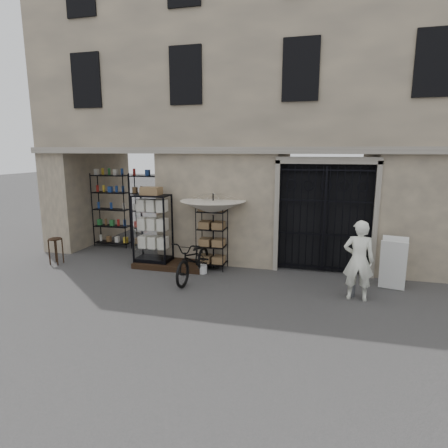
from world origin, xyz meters
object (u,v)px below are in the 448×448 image
(steel_bollard, at_px, (353,278))
(wooden_stool, at_px, (56,250))
(wire_rack, at_px, (212,239))
(bicycle, at_px, (194,279))
(easel_sign, at_px, (393,264))
(market_umbrella, at_px, (213,204))
(shopkeeper, at_px, (356,299))
(display_cabinet, at_px, (153,232))
(white_bucket, at_px, (203,269))

(steel_bollard, bearing_deg, wooden_stool, 176.81)
(wooden_stool, distance_m, steel_bollard, 8.15)
(wire_rack, relative_size, bicycle, 0.86)
(easel_sign, bearing_deg, wooden_stool, -166.33)
(wire_rack, bearing_deg, market_umbrella, -18.41)
(shopkeeper, xyz_separation_m, easel_sign, (0.87, 0.87, 0.63))
(display_cabinet, distance_m, market_umbrella, 1.91)
(steel_bollard, bearing_deg, bicycle, 176.90)
(display_cabinet, xyz_separation_m, white_bucket, (1.54, -0.27, -0.88))
(display_cabinet, height_order, steel_bollard, display_cabinet)
(market_umbrella, relative_size, steel_bollard, 3.00)
(wire_rack, bearing_deg, display_cabinet, 175.93)
(bicycle, relative_size, easel_sign, 1.65)
(market_umbrella, height_order, easel_sign, market_umbrella)
(bicycle, bearing_deg, shopkeeper, -1.19)
(shopkeeper, height_order, easel_sign, easel_sign)
(display_cabinet, distance_m, shopkeeper, 5.59)
(wooden_stool, xyz_separation_m, steel_bollard, (8.14, -0.45, 0.02))
(wire_rack, bearing_deg, easel_sign, -16.85)
(display_cabinet, bearing_deg, shopkeeper, -33.56)
(market_umbrella, bearing_deg, steel_bollard, -18.06)
(wire_rack, height_order, market_umbrella, market_umbrella)
(white_bucket, bearing_deg, steel_bollard, -10.50)
(wooden_stool, relative_size, steel_bollard, 0.90)
(white_bucket, relative_size, steel_bollard, 0.29)
(display_cabinet, height_order, wire_rack, display_cabinet)
(shopkeeper, bearing_deg, steel_bollard, -57.16)
(display_cabinet, bearing_deg, bicycle, -49.20)
(bicycle, bearing_deg, steel_bollard, 0.78)
(steel_bollard, distance_m, easel_sign, 1.22)
(white_bucket, height_order, steel_bollard, steel_bollard)
(display_cabinet, distance_m, wooden_stool, 2.94)
(easel_sign, bearing_deg, bicycle, -161.85)
(easel_sign, bearing_deg, wire_rack, -173.64)
(wire_rack, xyz_separation_m, steel_bollard, (3.63, -1.18, -0.42))
(market_umbrella, bearing_deg, white_bucket, -109.63)
(white_bucket, bearing_deg, wooden_stool, -176.81)
(shopkeeper, bearing_deg, easel_sign, -132.98)
(display_cabinet, bearing_deg, wire_rack, -14.76)
(wooden_stool, relative_size, easel_sign, 0.63)
(steel_bollard, bearing_deg, display_cabinet, 169.69)
(market_umbrella, relative_size, wooden_stool, 3.33)
(market_umbrella, distance_m, easel_sign, 4.72)
(display_cabinet, relative_size, steel_bollard, 2.43)
(wire_rack, bearing_deg, white_bucket, -116.55)
(shopkeeper, bearing_deg, wire_rack, -17.43)
(wooden_stool, bearing_deg, steel_bollard, -3.19)
(steel_bollard, distance_m, shopkeeper, 0.45)
(market_umbrella, distance_m, steel_bollard, 4.03)
(easel_sign, bearing_deg, steel_bollard, -130.68)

